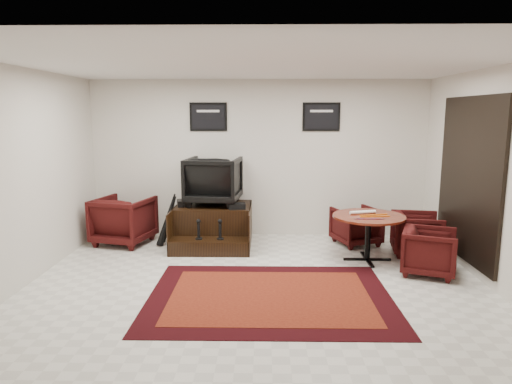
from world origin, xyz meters
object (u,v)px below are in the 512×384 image
table_chair_corner (430,250)px  table_chair_back (356,224)px  shine_podium (213,226)px  table_chair_window (417,232)px  armchair_side (124,218)px  meeting_table (369,221)px  shine_chair (214,178)px

table_chair_corner → table_chair_back: bearing=47.5°
shine_podium → table_chair_corner: table_chair_corner is taller
table_chair_back → table_chair_window: table_chair_window is taller
armchair_side → meeting_table: (3.97, -0.86, 0.17)m
shine_podium → shine_chair: shine_chair is taller
armchair_side → shine_podium: bearing=-165.0°
shine_podium → table_chair_corner: 3.48m
shine_chair → meeting_table: shine_chair is taller
armchair_side → meeting_table: armchair_side is taller
meeting_table → table_chair_window: 0.93m
shine_podium → meeting_table: meeting_table is taller
armchair_side → meeting_table: size_ratio=0.83×
meeting_table → table_chair_corner: table_chair_corner is taller
table_chair_corner → table_chair_window: bearing=13.6°
armchair_side → table_chair_corner: size_ratio=1.26×
shine_podium → armchair_side: size_ratio=1.48×
meeting_table → table_chair_corner: (0.72, -0.59, -0.26)m
shine_podium → shine_chair: size_ratio=1.46×
meeting_table → shine_podium: bearing=160.5°
shine_podium → table_chair_window: size_ratio=1.80×
armchair_side → table_chair_window: bearing=-171.6°
table_chair_back → shine_chair: bearing=-23.2°
table_chair_corner → meeting_table: bearing=71.9°
shine_chair → table_chair_corner: 3.62m
shine_chair → table_chair_window: 3.43m
shine_podium → armchair_side: armchair_side is taller
meeting_table → table_chair_window: bearing=20.5°
table_chair_window → table_chair_corner: (-0.12, -0.90, -0.01)m
shine_podium → armchair_side: bearing=-179.9°
shine_chair → table_chair_window: (3.28, -0.69, -0.75)m
armchair_side → table_chair_corner: armchair_side is taller
shine_chair → table_chair_corner: size_ratio=1.28×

